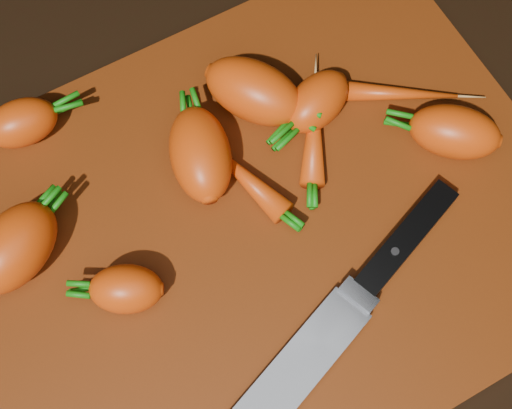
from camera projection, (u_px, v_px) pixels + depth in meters
ground at (262, 229)px, 0.61m from camera, size 2.00×2.00×0.01m
cutting_board at (262, 225)px, 0.60m from camera, size 0.50×0.40×0.01m
carrot_0 at (15, 248)px, 0.55m from camera, size 0.10×0.09×0.05m
carrot_1 at (126, 289)px, 0.55m from camera, size 0.07×0.06×0.04m
carrot_2 at (254, 91)px, 0.61m from camera, size 0.09×0.10×0.05m
carrot_3 at (200, 154)px, 0.59m from camera, size 0.07×0.10×0.05m
carrot_4 at (317, 102)px, 0.61m from camera, size 0.08×0.06×0.04m
carrot_5 at (22, 123)px, 0.60m from camera, size 0.06×0.05×0.04m
carrot_6 at (455, 132)px, 0.60m from camera, size 0.09×0.09×0.05m
carrot_7 at (314, 130)px, 0.61m from camera, size 0.07×0.10×0.02m
carrot_8 at (392, 93)px, 0.62m from camera, size 0.11×0.08×0.02m
carrot_9 at (247, 179)px, 0.59m from camera, size 0.05×0.09×0.02m
knife at (288, 380)px, 0.54m from camera, size 0.31×0.14×0.02m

